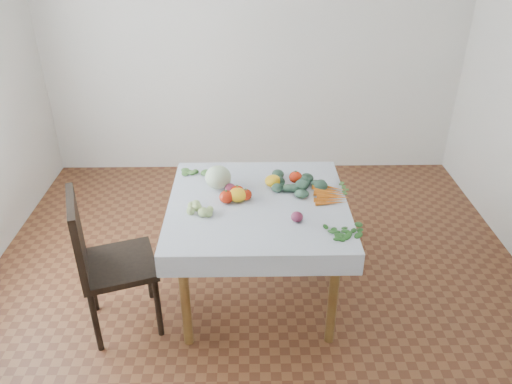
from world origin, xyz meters
The scene contains 19 objects.
ground centered at (0.00, 0.00, 0.00)m, with size 4.00×4.00×0.00m, color brown.
back_wall centered at (0.00, 2.00, 1.35)m, with size 4.00×0.04×2.70m, color silver.
table centered at (0.00, 0.00, 0.65)m, with size 1.00×1.00×0.75m.
tablecloth centered at (0.00, 0.00, 0.75)m, with size 1.12×1.12×0.01m, color silver.
chair centered at (-0.94, -0.28, 0.55)m, with size 0.55×0.55×0.96m.
cabbage centered at (-0.26, 0.19, 0.83)m, with size 0.17×0.17×0.15m, color #B7C8A7.
tomato_a centered at (-0.13, 0.06, 0.80)m, with size 0.09×0.09×0.08m, color red.
tomato_b centered at (0.26, 0.25, 0.80)m, with size 0.09×0.09×0.08m, color red.
tomato_c centered at (-0.20, -0.01, 0.80)m, with size 0.09×0.09×0.08m, color red.
tomato_d centered at (-0.08, 0.03, 0.79)m, with size 0.08×0.08×0.07m, color red.
heirloom_back centered at (0.10, 0.20, 0.79)m, with size 0.11×0.11×0.08m, color yellow.
heirloom_front centered at (-0.13, 0.02, 0.80)m, with size 0.12×0.12×0.08m, color yellow.
onion_a centered at (-0.18, 0.13, 0.79)m, with size 0.07×0.07×0.06m, color maroon.
onion_b centered at (0.23, -0.23, 0.79)m, with size 0.07×0.07×0.06m, color maroon.
tomatillo_cluster centered at (-0.36, -0.12, 0.78)m, with size 0.16×0.12×0.05m.
carrot_bunch centered at (0.47, 0.06, 0.77)m, with size 0.21×0.28×0.03m.
kale_bunch centered at (0.28, 0.18, 0.78)m, with size 0.37×0.33×0.05m.
basil_bunch centered at (0.47, -0.34, 0.76)m, with size 0.25×0.20×0.01m.
dill_bunch centered at (-0.44, 0.34, 0.77)m, with size 0.23×0.18×0.02m.
Camera 1 is at (-0.06, -2.70, 2.37)m, focal length 35.00 mm.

